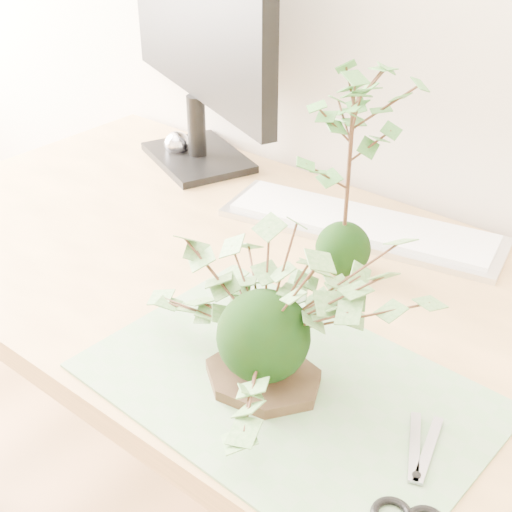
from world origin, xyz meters
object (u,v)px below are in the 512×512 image
object	(u,v)px
maple_kokedama	(352,120)
keyboard	(361,225)
ivy_kokedama	(264,299)
monitor	(195,17)
desk	(322,351)

from	to	relation	value
maple_kokedama	keyboard	bearing A→B (deg)	110.48
ivy_kokedama	maple_kokedama	distance (m)	0.31
keyboard	monitor	size ratio (longest dim) A/B	0.94
ivy_kokedama	monitor	xyz separation A→B (m)	(-0.53, 0.45, 0.16)
desk	ivy_kokedama	world-z (taller)	ivy_kokedama
keyboard	ivy_kokedama	bearing A→B (deg)	-85.50
keyboard	monitor	world-z (taller)	monitor
desk	keyboard	size ratio (longest dim) A/B	3.22
desk	monitor	world-z (taller)	monitor
keyboard	maple_kokedama	bearing A→B (deg)	-81.28
monitor	keyboard	bearing A→B (deg)	16.49
desk	maple_kokedama	xyz separation A→B (m)	(-0.03, 0.08, 0.33)
maple_kokedama	desk	bearing A→B (deg)	-71.50
desk	maple_kokedama	size ratio (longest dim) A/B	4.57
ivy_kokedama	maple_kokedama	world-z (taller)	maple_kokedama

